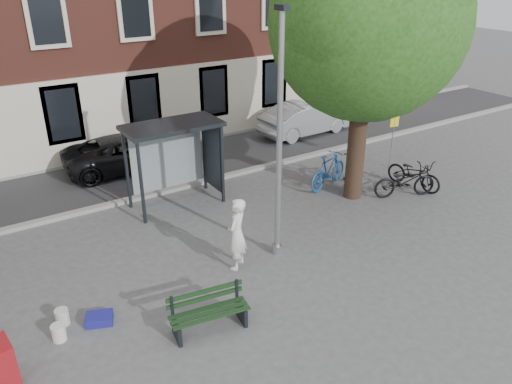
{
  "coord_description": "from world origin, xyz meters",
  "views": [
    {
      "loc": [
        -6.46,
        -9.06,
        7.01
      ],
      "look_at": [
        -0.05,
        0.94,
        1.4
      ],
      "focal_mm": 35.0,
      "sensor_mm": 36.0,
      "label": 1
    }
  ],
  "objects_px": {
    "bench": "(209,313)",
    "car_dark": "(128,152)",
    "car_silver": "(306,118)",
    "bike_b": "(328,170)",
    "notice_sign": "(394,129)",
    "bike_d": "(351,171)",
    "bike_a": "(405,181)",
    "painter": "(237,234)",
    "lamppost": "(279,153)",
    "bus_shelter": "(184,143)",
    "bike_c": "(414,173)"
  },
  "relations": [
    {
      "from": "car_silver",
      "to": "bench",
      "type": "bearing_deg",
      "value": 130.91
    },
    {
      "from": "lamppost",
      "to": "bus_shelter",
      "type": "relative_size",
      "value": 2.14
    },
    {
      "from": "painter",
      "to": "car_silver",
      "type": "relative_size",
      "value": 0.44
    },
    {
      "from": "bike_b",
      "to": "bike_a",
      "type": "bearing_deg",
      "value": -158.14
    },
    {
      "from": "bike_b",
      "to": "bike_c",
      "type": "xyz_separation_m",
      "value": [
        2.34,
        -1.59,
        -0.08
      ]
    },
    {
      "from": "bus_shelter",
      "to": "notice_sign",
      "type": "relative_size",
      "value": 1.42
    },
    {
      "from": "lamppost",
      "to": "bench",
      "type": "height_order",
      "value": "lamppost"
    },
    {
      "from": "bench",
      "to": "bike_b",
      "type": "xyz_separation_m",
      "value": [
        6.68,
        4.15,
        0.2
      ]
    },
    {
      "from": "bus_shelter",
      "to": "car_dark",
      "type": "distance_m",
      "value": 3.8
    },
    {
      "from": "bench",
      "to": "bike_a",
      "type": "xyz_separation_m",
      "value": [
        8.24,
        2.25,
        0.14
      ]
    },
    {
      "from": "car_dark",
      "to": "bike_a",
      "type": "bearing_deg",
      "value": -133.32
    },
    {
      "from": "bike_a",
      "to": "car_dark",
      "type": "relative_size",
      "value": 0.45
    },
    {
      "from": "painter",
      "to": "car_dark",
      "type": "xyz_separation_m",
      "value": [
        -0.05,
        7.61,
        -0.3
      ]
    },
    {
      "from": "bike_d",
      "to": "car_silver",
      "type": "height_order",
      "value": "car_silver"
    },
    {
      "from": "lamppost",
      "to": "car_silver",
      "type": "bearing_deg",
      "value": 47.99
    },
    {
      "from": "bike_a",
      "to": "notice_sign",
      "type": "relative_size",
      "value": 1.01
    },
    {
      "from": "bike_d",
      "to": "bench",
      "type": "bearing_deg",
      "value": 66.99
    },
    {
      "from": "bike_a",
      "to": "car_dark",
      "type": "height_order",
      "value": "car_dark"
    },
    {
      "from": "painter",
      "to": "bike_c",
      "type": "xyz_separation_m",
      "value": [
        7.36,
        0.9,
        -0.42
      ]
    },
    {
      "from": "lamppost",
      "to": "car_dark",
      "type": "relative_size",
      "value": 1.35
    },
    {
      "from": "bike_b",
      "to": "car_dark",
      "type": "relative_size",
      "value": 0.43
    },
    {
      "from": "bus_shelter",
      "to": "bike_a",
      "type": "height_order",
      "value": "bus_shelter"
    },
    {
      "from": "lamppost",
      "to": "bench",
      "type": "xyz_separation_m",
      "value": [
        -2.86,
        -1.64,
        -2.4
      ]
    },
    {
      "from": "painter",
      "to": "lamppost",
      "type": "bearing_deg",
      "value": 140.42
    },
    {
      "from": "bike_a",
      "to": "bike_c",
      "type": "relative_size",
      "value": 1.04
    },
    {
      "from": "bike_b",
      "to": "notice_sign",
      "type": "xyz_separation_m",
      "value": [
        3.03,
        0.1,
        0.88
      ]
    },
    {
      "from": "bus_shelter",
      "to": "notice_sign",
      "type": "xyz_separation_m",
      "value": [
        7.45,
        -1.49,
        -0.45
      ]
    },
    {
      "from": "bench",
      "to": "notice_sign",
      "type": "relative_size",
      "value": 0.85
    },
    {
      "from": "bus_shelter",
      "to": "painter",
      "type": "distance_m",
      "value": 4.25
    },
    {
      "from": "lamppost",
      "to": "bike_a",
      "type": "bearing_deg",
      "value": 6.43
    },
    {
      "from": "bike_a",
      "to": "bus_shelter",
      "type": "bearing_deg",
      "value": 81.92
    },
    {
      "from": "lamppost",
      "to": "car_dark",
      "type": "bearing_deg",
      "value": 99.31
    },
    {
      "from": "bench",
      "to": "bike_c",
      "type": "height_order",
      "value": "bike_c"
    },
    {
      "from": "lamppost",
      "to": "painter",
      "type": "height_order",
      "value": "lamppost"
    },
    {
      "from": "car_dark",
      "to": "notice_sign",
      "type": "distance_m",
      "value": 9.55
    },
    {
      "from": "car_silver",
      "to": "notice_sign",
      "type": "relative_size",
      "value": 2.11
    },
    {
      "from": "car_silver",
      "to": "bike_c",
      "type": "bearing_deg",
      "value": 173.76
    },
    {
      "from": "car_dark",
      "to": "car_silver",
      "type": "relative_size",
      "value": 1.07
    },
    {
      "from": "bench",
      "to": "car_dark",
      "type": "distance_m",
      "value": 9.41
    },
    {
      "from": "bike_a",
      "to": "lamppost",
      "type": "bearing_deg",
      "value": 118.68
    },
    {
      "from": "bike_b",
      "to": "notice_sign",
      "type": "distance_m",
      "value": 3.16
    },
    {
      "from": "bus_shelter",
      "to": "bike_d",
      "type": "height_order",
      "value": "bus_shelter"
    },
    {
      "from": "bench",
      "to": "notice_sign",
      "type": "bearing_deg",
      "value": 32.11
    },
    {
      "from": "painter",
      "to": "bike_a",
      "type": "relative_size",
      "value": 0.92
    },
    {
      "from": "bike_b",
      "to": "bike_d",
      "type": "bearing_deg",
      "value": -140.7
    },
    {
      "from": "bike_b",
      "to": "car_silver",
      "type": "relative_size",
      "value": 0.46
    },
    {
      "from": "car_dark",
      "to": "car_silver",
      "type": "distance_m",
      "value": 7.83
    },
    {
      "from": "bike_b",
      "to": "bike_d",
      "type": "relative_size",
      "value": 1.08
    },
    {
      "from": "car_silver",
      "to": "notice_sign",
      "type": "bearing_deg",
      "value": -179.22
    },
    {
      "from": "bus_shelter",
      "to": "bike_a",
      "type": "distance_m",
      "value": 7.07
    }
  ]
}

